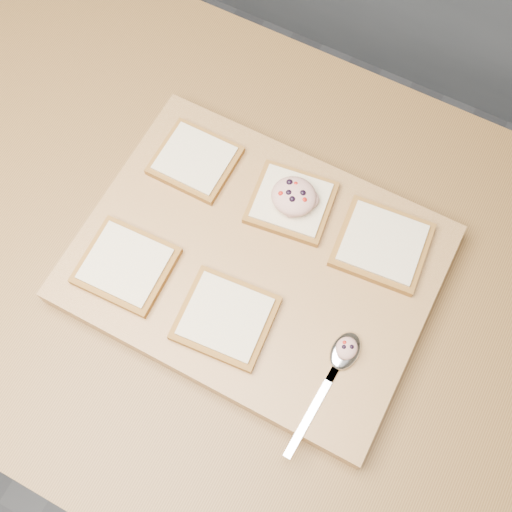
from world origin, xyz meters
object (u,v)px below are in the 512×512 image
(tuna_salad_dollop, at_px, (294,196))
(spoon, at_px, (340,359))
(bread_far_center, at_px, (291,202))
(cutting_board, at_px, (256,265))

(tuna_salad_dollop, height_order, spoon, tuna_salad_dollop)
(bread_far_center, xyz_separation_m, tuna_salad_dollop, (0.00, -0.00, 0.02))
(cutting_board, height_order, spoon, spoon)
(bread_far_center, bearing_deg, tuna_salad_dollop, -11.22)
(bread_far_center, distance_m, tuna_salad_dollop, 0.02)
(cutting_board, relative_size, spoon, 2.64)
(spoon, bearing_deg, tuna_salad_dollop, 131.97)
(tuna_salad_dollop, bearing_deg, cutting_board, -94.73)
(tuna_salad_dollop, bearing_deg, bread_far_center, 168.78)
(spoon, bearing_deg, bread_far_center, 132.42)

